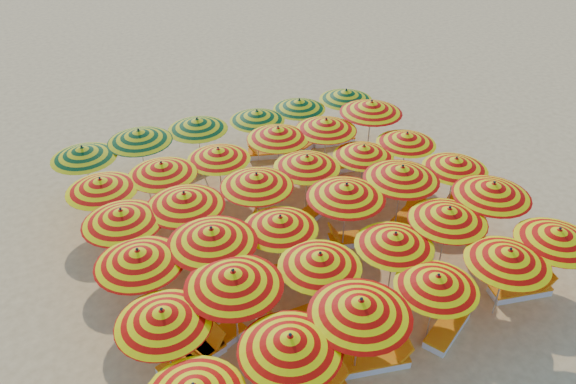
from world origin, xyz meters
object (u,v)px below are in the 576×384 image
(lounger_12, at_px, (406,218))
(lounger_20, at_px, (335,167))
(umbrella_26, at_px, (218,154))
(lounger_8, at_px, (170,312))
(lounger_2, at_px, (376,360))
(umbrella_19, at_px, (185,200))
(umbrella_27, at_px, (278,133))
(beachgoer_a, at_px, (347,198))
(umbrella_32, at_px, (197,124))
(lounger_15, at_px, (243,235))
(umbrella_1, at_px, (290,343))
(umbrella_18, at_px, (122,216))
(lounger_14, at_px, (150,265))
(lounger_16, at_px, (322,205))
(umbrella_33, at_px, (257,116))
(lounger_11, at_px, (354,239))
(lounger_19, at_px, (267,184))
(umbrella_16, at_px, (402,173))
(lounger_9, at_px, (198,303))
(umbrella_5, at_px, (558,236))
(umbrella_21, at_px, (307,162))
(umbrella_20, at_px, (257,180))
(lounger_18, at_px, (130,226))
(lounger_4, at_px, (522,290))
(lounger_24, at_px, (332,140))
(lounger_21, at_px, (186,171))
(umbrella_9, at_px, (395,240))
(umbrella_7, at_px, (233,279))
(umbrella_13, at_px, (212,236))
(umbrella_14, at_px, (280,223))
(umbrella_28, at_px, (326,125))
(umbrella_34, at_px, (299,104))
(umbrella_17, at_px, (456,163))
(umbrella_23, at_px, (407,138))
(umbrella_11, at_px, (493,189))
(umbrella_10, at_px, (449,214))
(lounger_7, at_px, (297,319))
(lounger_23, at_px, (311,140))
(lounger_10, at_px, (301,269))
(umbrella_25, at_px, (162,169))
(lounger_6, at_px, (214,343))
(umbrella_12, at_px, (138,257))
(umbrella_35, at_px, (346,95))
(umbrella_3, at_px, (437,282))
(umbrella_6, at_px, (163,317))

(lounger_12, distance_m, lounger_20, 3.86)
(umbrella_26, relative_size, lounger_8, 1.51)
(lounger_2, bearing_deg, umbrella_19, 129.17)
(umbrella_27, bearing_deg, beachgoer_a, -69.41)
(umbrella_32, height_order, lounger_15, umbrella_32)
(umbrella_1, relative_size, umbrella_18, 1.19)
(umbrella_18, bearing_deg, lounger_14, -1.47)
(umbrella_19, distance_m, lounger_12, 7.35)
(lounger_16, bearing_deg, umbrella_33, 74.51)
(lounger_11, relative_size, lounger_19, 1.05)
(umbrella_1, relative_size, lounger_11, 1.59)
(umbrella_32, bearing_deg, umbrella_16, -56.25)
(lounger_9, xyz_separation_m, lounger_15, (2.34, 2.12, 0.00))
(lounger_15, xyz_separation_m, beachgoer_a, (3.56, -0.51, 0.55))
(umbrella_5, distance_m, umbrella_21, 7.53)
(umbrella_20, bearing_deg, lounger_2, -87.19)
(lounger_12, bearing_deg, lounger_18, 130.06)
(umbrella_26, distance_m, lounger_4, 10.08)
(lounger_24, bearing_deg, lounger_21, 7.56)
(umbrella_9, relative_size, lounger_11, 1.48)
(umbrella_32, height_order, lounger_16, umbrella_32)
(umbrella_7, distance_m, umbrella_13, 1.75)
(umbrella_14, distance_m, umbrella_28, 5.82)
(umbrella_34, bearing_deg, umbrella_17, -70.89)
(umbrella_13, distance_m, umbrella_23, 8.35)
(lounger_8, xyz_separation_m, lounger_21, (2.81, 6.62, 0.00))
(umbrella_5, xyz_separation_m, lounger_16, (-3.32, 6.38, -1.88))
(umbrella_11, xyz_separation_m, lounger_2, (-5.52, -2.17, -1.99))
(umbrella_19, height_order, lounger_12, umbrella_19)
(umbrella_10, height_order, lounger_24, umbrella_10)
(lounger_21, bearing_deg, lounger_20, 139.19)
(lounger_7, relative_size, lounger_23, 0.96)
(umbrella_13, relative_size, lounger_11, 1.38)
(lounger_4, relative_size, lounger_10, 1.01)
(umbrella_25, height_order, lounger_24, umbrella_25)
(lounger_4, bearing_deg, umbrella_27, 127.47)
(umbrella_34, height_order, lounger_6, umbrella_34)
(umbrella_12, xyz_separation_m, umbrella_19, (1.85, 1.80, 0.02))
(lounger_10, relative_size, lounger_16, 1.00)
(umbrella_10, xyz_separation_m, umbrella_28, (-0.16, 6.19, 0.01))
(umbrella_19, height_order, lounger_11, umbrella_19)
(umbrella_18, bearing_deg, lounger_4, -32.63)
(umbrella_35, bearing_deg, umbrella_23, -91.28)
(umbrella_25, height_order, lounger_20, umbrella_25)
(umbrella_21, bearing_deg, umbrella_34, 63.75)
(umbrella_16, height_order, lounger_23, umbrella_16)
(umbrella_9, height_order, umbrella_34, umbrella_9)
(umbrella_3, distance_m, umbrella_25, 9.03)
(umbrella_6, height_order, umbrella_26, umbrella_6)
(umbrella_34, bearing_deg, umbrella_16, -89.20)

